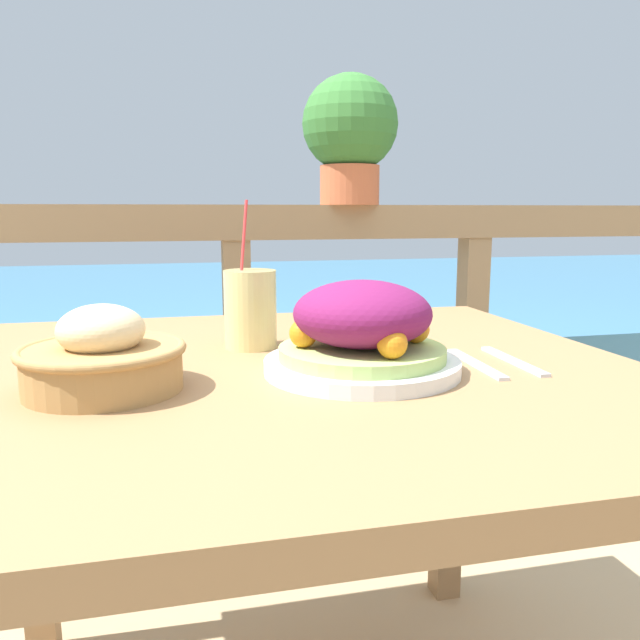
# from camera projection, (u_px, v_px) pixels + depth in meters

# --- Properties ---
(patio_table) EXTENTS (1.04, 0.96, 0.71)m
(patio_table) POSITION_uv_depth(u_px,v_px,m) (290.00, 424.00, 0.93)
(patio_table) COLOR #997047
(patio_table) RESTS_ON ground_plane
(railing_fence) EXTENTS (2.80, 0.08, 0.95)m
(railing_fence) POSITION_uv_depth(u_px,v_px,m) (237.00, 315.00, 1.66)
(railing_fence) COLOR #937551
(railing_fence) RESTS_ON ground_plane
(sea_backdrop) EXTENTS (12.00, 4.00, 0.44)m
(sea_backdrop) POSITION_uv_depth(u_px,v_px,m) (200.00, 320.00, 4.13)
(sea_backdrop) COLOR teal
(sea_backdrop) RESTS_ON ground_plane
(salad_plate) EXTENTS (0.28, 0.28, 0.13)m
(salad_plate) POSITION_uv_depth(u_px,v_px,m) (362.00, 333.00, 0.87)
(salad_plate) COLOR silver
(salad_plate) RESTS_ON patio_table
(drink_glass) EXTENTS (0.09, 0.09, 0.24)m
(drink_glass) POSITION_uv_depth(u_px,v_px,m) (250.00, 309.00, 1.04)
(drink_glass) COLOR #DBCC7F
(drink_glass) RESTS_ON patio_table
(bread_basket) EXTENTS (0.21, 0.21, 0.11)m
(bread_basket) POSITION_uv_depth(u_px,v_px,m) (103.00, 358.00, 0.79)
(bread_basket) COLOR #AD7F47
(bread_basket) RESTS_ON patio_table
(potted_plant) EXTENTS (0.25, 0.25, 0.34)m
(potted_plant) POSITION_uv_depth(u_px,v_px,m) (350.00, 132.00, 1.65)
(potted_plant) COLOR #B75B38
(potted_plant) RESTS_ON railing_fence
(fork) EXTENTS (0.02, 0.18, 0.00)m
(fork) POSITION_uv_depth(u_px,v_px,m) (476.00, 364.00, 0.92)
(fork) COLOR silver
(fork) RESTS_ON patio_table
(knife) EXTENTS (0.02, 0.18, 0.00)m
(knife) POSITION_uv_depth(u_px,v_px,m) (513.00, 361.00, 0.94)
(knife) COLOR silver
(knife) RESTS_ON patio_table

